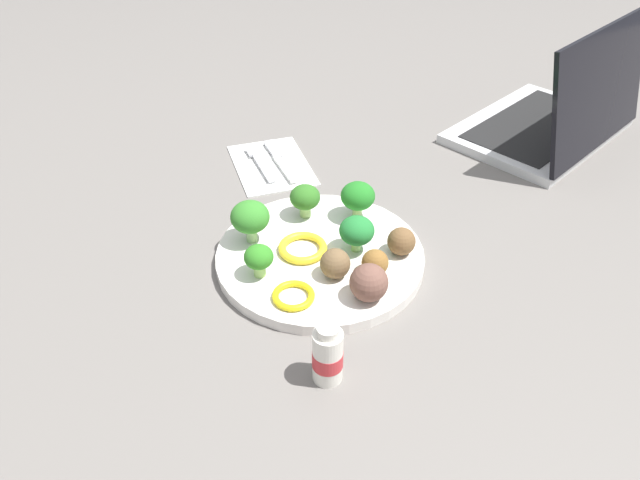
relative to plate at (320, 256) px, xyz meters
The scene contains 18 objects.
ground_plane 0.01m from the plate, ahead, with size 4.00×4.00×0.00m, color slate.
plate is the anchor object (origin of this frame).
broccoli_floret_center 0.10m from the plate, 107.22° to the left, with size 0.04×0.04×0.04m.
broccoli_floret_mid_left 0.11m from the plate, 47.69° to the right, with size 0.05×0.05×0.06m.
broccoli_floret_mid_right 0.11m from the plate, 60.75° to the left, with size 0.05×0.05×0.06m.
broccoli_floret_back_left 0.10m from the plate, ahead, with size 0.04×0.04×0.05m.
broccoli_floret_front_right 0.06m from the plate, 99.13° to the right, with size 0.05×0.05×0.05m.
meatball_back_right 0.09m from the plate, 136.13° to the right, with size 0.03×0.03×0.03m, color brown.
meatball_front_right 0.06m from the plate, behind, with size 0.04×0.04×0.04m, color brown.
meatball_center 0.11m from the plate, 105.01° to the right, with size 0.04×0.04×0.04m, color brown.
meatball_front_left 0.11m from the plate, 160.75° to the right, with size 0.05×0.05×0.05m, color brown.
pepper_ring_front_right 0.10m from the plate, 146.12° to the left, with size 0.05×0.05×0.01m, color yellow.
pepper_ring_mid_right 0.03m from the plate, 71.26° to the left, with size 0.07×0.07×0.01m, color yellow.
napkin 0.27m from the plate, ahead, with size 0.17×0.12×0.01m, color white.
fork 0.27m from the plate, ahead, with size 0.12×0.03×0.01m.
knife 0.27m from the plate, ahead, with size 0.15×0.04×0.01m.
yogurt_bottle 0.20m from the plate, 168.12° to the left, with size 0.03×0.03×0.08m.
laptop 0.55m from the plate, 64.24° to the right, with size 0.35×0.39×0.21m.
Camera 1 is at (-0.61, 0.15, 0.52)m, focal length 33.74 mm.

